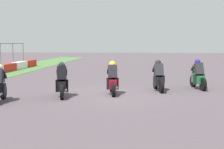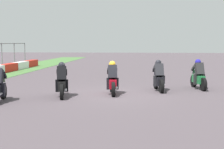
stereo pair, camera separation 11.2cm
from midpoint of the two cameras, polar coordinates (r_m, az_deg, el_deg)
The scene contains 5 objects.
ground_plane at distance 14.69m, azimuth 0.14°, elevation -3.49°, with size 120.00×120.00×0.00m, color #52474D.
rider_lane_a at distance 16.82m, azimuth 15.29°, elevation -0.38°, with size 2.03×0.62×1.51m.
rider_lane_b at distance 15.77m, azimuth 8.48°, elevation -0.64°, with size 2.04×0.59×1.51m.
rider_lane_c at distance 14.60m, azimuth 0.30°, elevation -1.08°, with size 2.04×0.59×1.51m.
rider_lane_d at distance 14.05m, azimuth -8.66°, elevation -1.41°, with size 2.02×0.66×1.51m.
Camera 2 is at (-14.44, -1.37, 2.35)m, focal length 51.50 mm.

